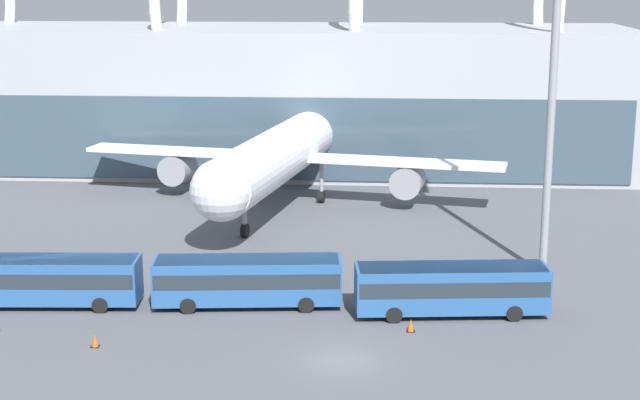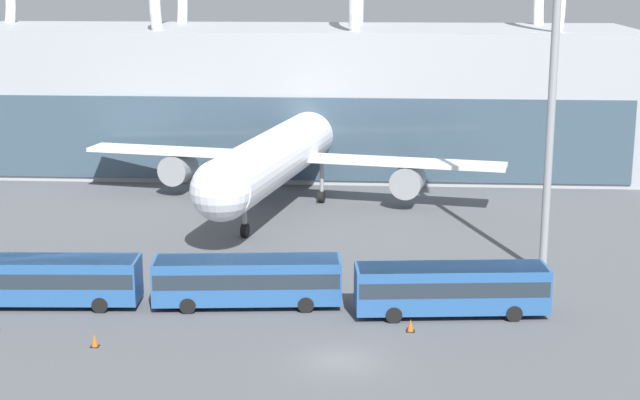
% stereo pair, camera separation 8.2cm
% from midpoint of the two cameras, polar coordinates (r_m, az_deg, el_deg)
% --- Properties ---
extents(ground_plane, '(440.00, 440.00, 0.00)m').
position_cam_midpoint_polar(ground_plane, '(53.70, 1.26, -9.31)').
color(ground_plane, '#515459').
extents(airliner_at_gate_near, '(38.52, 37.60, 13.28)m').
position_cam_midpoint_polar(airliner_at_gate_near, '(87.48, -1.90, 2.92)').
color(airliner_at_gate_near, white).
rests_on(airliner_at_gate_near, ground_plane).
extents(shuttle_bus_0, '(11.82, 3.42, 3.09)m').
position_cam_midpoint_polar(shuttle_bus_0, '(63.67, -15.64, -4.39)').
color(shuttle_bus_0, '#285693').
rests_on(shuttle_bus_0, ground_plane).
extents(shuttle_bus_1, '(11.89, 3.83, 3.09)m').
position_cam_midpoint_polar(shuttle_bus_1, '(61.41, -4.21, -4.57)').
color(shuttle_bus_1, '#285693').
rests_on(shuttle_bus_1, ground_plane).
extents(shuttle_bus_2, '(11.90, 3.91, 3.09)m').
position_cam_midpoint_polar(shuttle_bus_2, '(60.29, 7.68, -5.00)').
color(shuttle_bus_2, '#285693').
rests_on(shuttle_bus_2, ground_plane).
extents(traffic_cone_1, '(0.51, 0.51, 0.75)m').
position_cam_midpoint_polar(traffic_cone_1, '(57.84, 5.33, -7.28)').
color(traffic_cone_1, black).
rests_on(traffic_cone_1, ground_plane).
extents(traffic_cone_2, '(0.48, 0.48, 0.72)m').
position_cam_midpoint_polar(traffic_cone_2, '(56.81, -12.94, -7.98)').
color(traffic_cone_2, black).
rests_on(traffic_cone_2, ground_plane).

